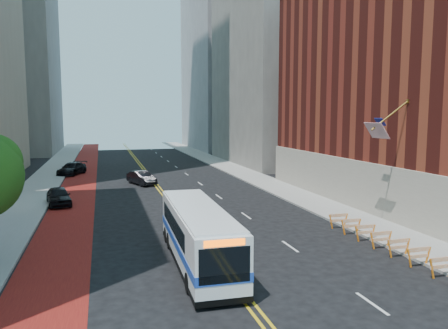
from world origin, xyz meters
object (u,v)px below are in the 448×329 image
car_c (72,169)px  car_b (141,178)px  transit_bus (198,234)px  car_a (59,196)px

car_c → car_b: bearing=-31.1°
transit_bus → car_c: transit_bus is taller
transit_bus → car_c: 37.73m
car_a → car_c: bearing=80.1°
car_c → car_a: bearing=-68.0°
transit_bus → car_b: transit_bus is taller
car_b → transit_bus: bearing=-110.4°
car_a → car_c: (-0.07, 19.33, 0.01)m
transit_bus → car_c: size_ratio=2.07×
car_b → car_c: 12.90m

